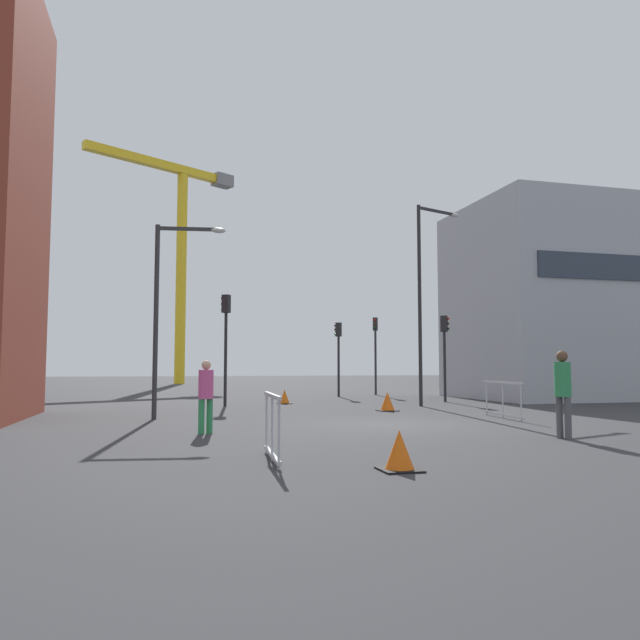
{
  "coord_description": "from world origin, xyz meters",
  "views": [
    {
      "loc": [
        -5.98,
        -15.15,
        1.53
      ],
      "look_at": [
        0.0,
        7.8,
        3.34
      ],
      "focal_mm": 34.07,
      "sensor_mm": 36.0,
      "label": 1
    }
  ],
  "objects_px": {
    "traffic_light_far": "(338,347)",
    "pedestrian_waiting": "(563,387)",
    "traffic_light_verge": "(226,332)",
    "traffic_cone_orange": "(399,452)",
    "construction_crane": "(180,237)",
    "streetlamp_short": "(167,299)",
    "traffic_light_median": "(375,343)",
    "traffic_cone_on_verge": "(284,397)",
    "streetlamp_tall": "(425,286)",
    "traffic_light_near": "(445,343)",
    "pedestrian_walking": "(206,391)",
    "traffic_cone_striped": "(387,402)"
  },
  "relations": [
    {
      "from": "streetlamp_tall",
      "to": "traffic_cone_orange",
      "type": "height_order",
      "value": "streetlamp_tall"
    },
    {
      "from": "traffic_light_far",
      "to": "traffic_light_verge",
      "type": "bearing_deg",
      "value": -136.63
    },
    {
      "from": "traffic_light_median",
      "to": "traffic_light_near",
      "type": "xyz_separation_m",
      "value": [
        0.75,
        -6.69,
        -0.26
      ]
    },
    {
      "from": "pedestrian_waiting",
      "to": "traffic_light_verge",
      "type": "bearing_deg",
      "value": 115.65
    },
    {
      "from": "construction_crane",
      "to": "traffic_cone_on_verge",
      "type": "xyz_separation_m",
      "value": [
        3.56,
        -29.33,
        -12.52
      ]
    },
    {
      "from": "construction_crane",
      "to": "traffic_light_median",
      "type": "distance_m",
      "value": 26.98
    },
    {
      "from": "traffic_cone_orange",
      "to": "traffic_cone_striped",
      "type": "xyz_separation_m",
      "value": [
        4.1,
        11.2,
        0.03
      ]
    },
    {
      "from": "streetlamp_tall",
      "to": "traffic_light_far",
      "type": "distance_m",
      "value": 8.07
    },
    {
      "from": "streetlamp_short",
      "to": "pedestrian_waiting",
      "type": "bearing_deg",
      "value": -40.73
    },
    {
      "from": "traffic_cone_orange",
      "to": "traffic_cone_on_verge",
      "type": "bearing_deg",
      "value": 84.78
    },
    {
      "from": "traffic_light_median",
      "to": "traffic_light_far",
      "type": "bearing_deg",
      "value": -152.6
    },
    {
      "from": "traffic_light_near",
      "to": "pedestrian_walking",
      "type": "xyz_separation_m",
      "value": [
        -10.83,
        -9.85,
        -1.55
      ]
    },
    {
      "from": "traffic_light_verge",
      "to": "traffic_cone_on_verge",
      "type": "height_order",
      "value": "traffic_light_verge"
    },
    {
      "from": "streetlamp_short",
      "to": "traffic_cone_orange",
      "type": "bearing_deg",
      "value": -71.42
    },
    {
      "from": "traffic_light_verge",
      "to": "traffic_cone_orange",
      "type": "distance_m",
      "value": 15.3
    },
    {
      "from": "construction_crane",
      "to": "traffic_light_far",
      "type": "bearing_deg",
      "value": -73.26
    },
    {
      "from": "traffic_light_near",
      "to": "traffic_cone_orange",
      "type": "height_order",
      "value": "traffic_light_near"
    },
    {
      "from": "streetlamp_short",
      "to": "traffic_cone_striped",
      "type": "height_order",
      "value": "streetlamp_short"
    },
    {
      "from": "construction_crane",
      "to": "streetlamp_short",
      "type": "distance_m",
      "value": 36.73
    },
    {
      "from": "streetlamp_tall",
      "to": "pedestrian_waiting",
      "type": "relative_size",
      "value": 4.22
    },
    {
      "from": "traffic_light_far",
      "to": "traffic_cone_on_verge",
      "type": "bearing_deg",
      "value": -126.94
    },
    {
      "from": "construction_crane",
      "to": "traffic_light_median",
      "type": "height_order",
      "value": "construction_crane"
    },
    {
      "from": "streetlamp_tall",
      "to": "traffic_light_verge",
      "type": "height_order",
      "value": "streetlamp_tall"
    },
    {
      "from": "pedestrian_walking",
      "to": "traffic_cone_striped",
      "type": "bearing_deg",
      "value": 40.23
    },
    {
      "from": "traffic_light_near",
      "to": "traffic_cone_on_verge",
      "type": "distance_m",
      "value": 7.31
    },
    {
      "from": "traffic_light_median",
      "to": "pedestrian_walking",
      "type": "relative_size",
      "value": 2.49
    },
    {
      "from": "traffic_light_near",
      "to": "pedestrian_walking",
      "type": "distance_m",
      "value": 14.72
    },
    {
      "from": "streetlamp_tall",
      "to": "traffic_cone_orange",
      "type": "bearing_deg",
      "value": -116.03
    },
    {
      "from": "streetlamp_tall",
      "to": "traffic_light_median",
      "type": "height_order",
      "value": "streetlamp_tall"
    },
    {
      "from": "traffic_cone_on_verge",
      "to": "traffic_light_near",
      "type": "bearing_deg",
      "value": -3.49
    },
    {
      "from": "streetlamp_short",
      "to": "traffic_light_near",
      "type": "height_order",
      "value": "streetlamp_short"
    },
    {
      "from": "construction_crane",
      "to": "traffic_light_far",
      "type": "relative_size",
      "value": 5.19
    },
    {
      "from": "traffic_light_far",
      "to": "traffic_light_median",
      "type": "height_order",
      "value": "traffic_light_median"
    },
    {
      "from": "construction_crane",
      "to": "traffic_light_verge",
      "type": "relative_size",
      "value": 4.52
    },
    {
      "from": "streetlamp_tall",
      "to": "traffic_cone_striped",
      "type": "relative_size",
      "value": 12.01
    },
    {
      "from": "traffic_cone_on_verge",
      "to": "traffic_cone_orange",
      "type": "bearing_deg",
      "value": -95.22
    },
    {
      "from": "pedestrian_waiting",
      "to": "traffic_cone_striped",
      "type": "xyz_separation_m",
      "value": [
        -0.75,
        8.42,
        -0.79
      ]
    },
    {
      "from": "pedestrian_walking",
      "to": "traffic_cone_orange",
      "type": "xyz_separation_m",
      "value": [
        2.42,
        -5.68,
        -0.69
      ]
    },
    {
      "from": "traffic_light_near",
      "to": "pedestrian_waiting",
      "type": "distance_m",
      "value": 13.32
    },
    {
      "from": "traffic_light_near",
      "to": "pedestrian_waiting",
      "type": "height_order",
      "value": "traffic_light_near"
    },
    {
      "from": "traffic_light_near",
      "to": "traffic_cone_striped",
      "type": "distance_m",
      "value": 6.5
    },
    {
      "from": "construction_crane",
      "to": "streetlamp_short",
      "type": "xyz_separation_m",
      "value": [
        -1.19,
        -35.51,
        -9.29
      ]
    },
    {
      "from": "streetlamp_short",
      "to": "traffic_cone_on_verge",
      "type": "height_order",
      "value": "streetlamp_short"
    },
    {
      "from": "traffic_light_far",
      "to": "pedestrian_waiting",
      "type": "distance_m",
      "value": 18.25
    },
    {
      "from": "traffic_light_verge",
      "to": "streetlamp_tall",
      "type": "bearing_deg",
      "value": -13.19
    },
    {
      "from": "construction_crane",
      "to": "traffic_cone_on_verge",
      "type": "height_order",
      "value": "construction_crane"
    },
    {
      "from": "traffic_light_near",
      "to": "construction_crane",
      "type": "bearing_deg",
      "value": 109.45
    },
    {
      "from": "construction_crane",
      "to": "traffic_light_median",
      "type": "relative_size",
      "value": 4.68
    },
    {
      "from": "traffic_light_median",
      "to": "traffic_cone_striped",
      "type": "xyz_separation_m",
      "value": [
        -3.56,
        -11.03,
        -2.46
      ]
    },
    {
      "from": "traffic_light_far",
      "to": "traffic_light_verge",
      "type": "relative_size",
      "value": 0.87
    }
  ]
}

